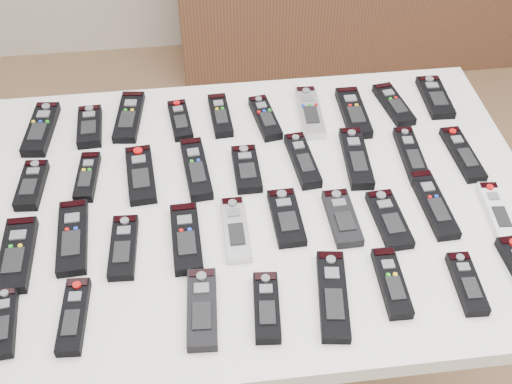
{
  "coord_description": "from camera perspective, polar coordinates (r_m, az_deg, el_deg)",
  "views": [
    {
      "loc": [
        -0.22,
        -0.89,
        1.79
      ],
      "look_at": [
        -0.1,
        0.09,
        0.8
      ],
      "focal_mm": 45.0,
      "sensor_mm": 36.0,
      "label": 1
    }
  ],
  "objects": [
    {
      "name": "remote_15",
      "position": [
        1.49,
        4.16,
        2.83
      ],
      "size": [
        0.06,
        0.18,
        0.02
      ],
      "primitive_type": "cube",
      "rotation": [
        0.0,
        0.0,
        0.09
      ],
      "color": "black",
      "rests_on": "table"
    },
    {
      "name": "remote_14",
      "position": [
        1.47,
        -0.85,
        2.06
      ],
      "size": [
        0.06,
        0.14,
        0.02
      ],
      "primitive_type": "cube",
      "rotation": [
        0.0,
        0.0,
        0.01
      ],
      "color": "black",
      "rests_on": "table"
    },
    {
      "name": "remote_18",
      "position": [
        1.59,
        17.88,
        3.25
      ],
      "size": [
        0.05,
        0.18,
        0.02
      ],
      "primitive_type": "cube",
      "rotation": [
        0.0,
        0.0,
        0.04
      ],
      "color": "black",
      "rests_on": "table"
    },
    {
      "name": "remote_32",
      "position": [
        1.22,
        0.96,
        -10.2
      ],
      "size": [
        0.06,
        0.15,
        0.02
      ],
      "primitive_type": "cube",
      "rotation": [
        0.0,
        0.0,
        -0.09
      ],
      "color": "black",
      "rests_on": "table"
    },
    {
      "name": "remote_3",
      "position": [
        1.62,
        -6.76,
        6.36
      ],
      "size": [
        0.06,
        0.15,
        0.02
      ],
      "primitive_type": "cube",
      "rotation": [
        0.0,
        0.0,
        0.1
      ],
      "color": "black",
      "rests_on": "table"
    },
    {
      "name": "remote_1",
      "position": [
        1.64,
        -14.57,
        5.65
      ],
      "size": [
        0.06,
        0.15,
        0.02
      ],
      "primitive_type": "cube",
      "rotation": [
        0.0,
        0.0,
        0.04
      ],
      "color": "black",
      "rests_on": "table"
    },
    {
      "name": "remote_6",
      "position": [
        1.63,
        4.79,
        7.07
      ],
      "size": [
        0.06,
        0.19,
        0.02
      ],
      "primitive_type": "cube",
      "rotation": [
        0.0,
        0.0,
        -0.04
      ],
      "color": "#B7B7BC",
      "rests_on": "table"
    },
    {
      "name": "remote_21",
      "position": [
        1.34,
        -11.71,
        -4.82
      ],
      "size": [
        0.06,
        0.16,
        0.02
      ],
      "primitive_type": "cube",
      "rotation": [
        0.0,
        0.0,
        -0.05
      ],
      "color": "black",
      "rests_on": "table"
    },
    {
      "name": "remote_33",
      "position": [
        1.24,
        6.85,
        -9.1
      ],
      "size": [
        0.08,
        0.21,
        0.02
      ],
      "primitive_type": "cube",
      "rotation": [
        0.0,
        0.0,
        -0.14
      ],
      "color": "black",
      "rests_on": "table"
    },
    {
      "name": "remote_16",
      "position": [
        1.51,
        8.89,
        3.02
      ],
      "size": [
        0.07,
        0.2,
        0.02
      ],
      "primitive_type": "cube",
      "rotation": [
        0.0,
        0.0,
        -0.07
      ],
      "color": "black",
      "rests_on": "table"
    },
    {
      "name": "remote_35",
      "position": [
        1.32,
        18.25,
        -7.72
      ],
      "size": [
        0.05,
        0.14,
        0.02
      ],
      "primitive_type": "cube",
      "rotation": [
        0.0,
        0.0,
        -0.05
      ],
      "color": "black",
      "rests_on": "table"
    },
    {
      "name": "remote_10",
      "position": [
        1.52,
        -19.32,
        0.59
      ],
      "size": [
        0.06,
        0.15,
        0.02
      ],
      "primitive_type": "cube",
      "rotation": [
        0.0,
        0.0,
        -0.08
      ],
      "color": "black",
      "rests_on": "table"
    },
    {
      "name": "remote_9",
      "position": [
        1.75,
        15.63,
        8.13
      ],
      "size": [
        0.07,
        0.17,
        0.02
      ],
      "primitive_type": "cube",
      "rotation": [
        0.0,
        0.0,
        -0.04
      ],
      "color": "black",
      "rests_on": "table"
    },
    {
      "name": "remote_29",
      "position": [
        1.29,
        -21.5,
        -10.72
      ],
      "size": [
        0.05,
        0.15,
        0.02
      ],
      "primitive_type": "cube",
      "rotation": [
        0.0,
        0.0,
        0.08
      ],
      "color": "black",
      "rests_on": "table"
    },
    {
      "name": "remote_26",
      "position": [
        1.39,
        11.75,
        -2.4
      ],
      "size": [
        0.07,
        0.16,
        0.02
      ],
      "primitive_type": "cube",
      "rotation": [
        0.0,
        0.0,
        0.06
      ],
      "color": "black",
      "rests_on": "table"
    },
    {
      "name": "remote_22",
      "position": [
        1.33,
        -6.22,
        -4.1
      ],
      "size": [
        0.06,
        0.18,
        0.02
      ],
      "primitive_type": "cube",
      "rotation": [
        0.0,
        0.0,
        0.03
      ],
      "color": "black",
      "rests_on": "table"
    },
    {
      "name": "remote_19",
      "position": [
        1.38,
        -20.49,
        -5.23
      ],
      "size": [
        0.06,
        0.19,
        0.02
      ],
      "primitive_type": "cube",
      "rotation": [
        0.0,
        0.0,
        -0.0
      ],
      "color": "black",
      "rests_on": "table"
    },
    {
      "name": "remote_2",
      "position": [
        1.65,
        -11.22,
        6.58
      ],
      "size": [
        0.08,
        0.19,
        0.02
      ],
      "primitive_type": "cube",
      "rotation": [
        0.0,
        0.0,
        -0.12
      ],
      "color": "black",
      "rests_on": "table"
    },
    {
      "name": "remote_34",
      "position": [
        1.28,
        11.96,
        -7.88
      ],
      "size": [
        0.05,
        0.16,
        0.02
      ],
      "primitive_type": "cube",
      "rotation": [
        0.0,
        0.0,
        -0.02
      ],
      "color": "black",
      "rests_on": "table"
    },
    {
      "name": "table",
      "position": [
        1.46,
        -0.0,
        -2.17
      ],
      "size": [
        1.25,
        0.88,
        0.78
      ],
      "color": "white",
      "rests_on": "ground"
    },
    {
      "name": "remote_0",
      "position": [
        1.66,
        -18.57,
        5.33
      ],
      "size": [
        0.08,
        0.19,
        0.02
      ],
      "primitive_type": "cube",
      "rotation": [
        0.0,
        0.0,
        -0.11
      ],
      "color": "black",
      "rests_on": "table"
    },
    {
      "name": "remote_8",
      "position": [
        1.69,
        12.13,
        7.61
      ],
      "size": [
        0.07,
        0.17,
        0.02
      ],
      "primitive_type": "cube",
      "rotation": [
        0.0,
        0.0,
        0.15
      ],
      "color": "black",
      "rests_on": "table"
    },
    {
      "name": "remote_30",
      "position": [
        1.25,
        -15.9,
        -10.55
      ],
      "size": [
        0.05,
        0.16,
        0.02
      ],
      "primitive_type": "cube",
      "rotation": [
        0.0,
        0.0,
        -0.06
      ],
      "color": "black",
      "rests_on": "table"
    },
    {
      "name": "remote_20",
      "position": [
        1.38,
        -15.99,
        -3.86
      ],
      "size": [
        0.07,
        0.2,
        0.02
      ],
      "primitive_type": "cube",
      "rotation": [
        0.0,
        0.0,
        0.05
      ],
      "color": "black",
      "rests_on": "table"
    },
    {
      "name": "remote_28",
      "position": [
        1.47,
        20.64,
        -1.69
      ],
      "size": [
        0.06,
        0.17,
        0.02
      ],
      "primitive_type": "cube",
      "rotation": [
        0.0,
        0.0,
        -0.09
      ],
      "color": "silver",
      "rests_on": "table"
    },
    {
      "name": "remote_5",
      "position": [
        1.61,
        0.81,
        6.61
      ],
      "size": [
        0.07,
        0.16,
        0.02
      ],
      "primitive_type": "cube",
      "rotation": [
        0.0,
        0.0,
        0.14
      ],
      "color": "black",
      "rests_on": "table"
    },
    {
      "name": "remote_7",
      "position": [
        1.65,
        8.65,
        7.01
      ],
      "size": [
        0.06,
        0.19,
        0.02
      ],
      "primitive_type": "cube",
      "rotation": [
        0.0,
        0.0,
        -0.01
      ],
      "color": "black",
      "rests_on": "table"
    },
    {
      "name": "remote_13",
      "position": [
        1.48,
        -5.34,
        2.08
      ],
      "size": [
        0.07,
        0.2,
        0.02
      ],
      "primitive_type": "cube",
      "rotation": [
        0.0,
        0.0,
        0.09
      ],
      "color": "black",
      "rests_on": "table"
    },
    {
      "name": "remote_12",
      "position": [
        1.48,
        -10.22,
        1.53
      ],
      "size": [
        0.07,
        0.18,
        0.02
      ],
      "primitive_type": "cube",
      "rotation": [
        0.0,
        0.0,
        0.08
      ],
      "color": "black",
      "rests_on": "table"
    },
    {
      "name": "remote_31",
      "position": [
        1.22,
        -4.82,
        -10.3
      ],
      "size": [
        0.06,
        0.18,
        0.02
      ],
      "primitive_type": "cube",
      "rotation": [
        0.0,
        0.0,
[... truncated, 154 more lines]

